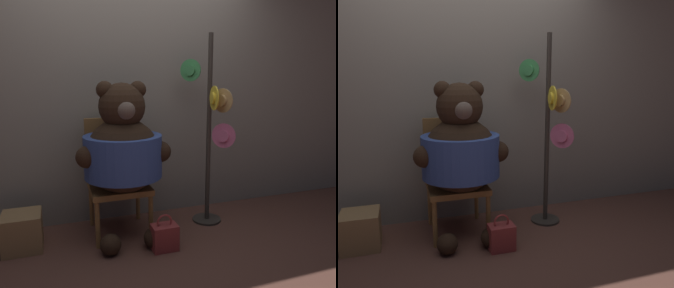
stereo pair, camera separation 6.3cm
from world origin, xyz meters
The scene contains 7 objects.
ground_plane centered at (0.00, 0.00, 0.00)m, with size 14.00×14.00×0.00m, color brown.
wall_back centered at (0.00, 0.75, 1.28)m, with size 8.00×0.10×2.57m.
chair centered at (-0.17, 0.45, 0.53)m, with size 0.51×0.52×1.03m.
teddy_bear centered at (-0.14, 0.27, 0.78)m, with size 0.80×0.71×1.36m.
hat_display_rack centered at (0.69, 0.29, 0.88)m, with size 0.39×0.47×1.79m.
handbag_on_ground centered at (0.11, -0.08, 0.11)m, with size 0.21×0.14×0.31m.
wooden_crate centered at (-0.99, 0.31, 0.15)m, with size 0.30×0.30×0.30m.
Camera 1 is at (-0.69, -2.43, 1.37)m, focal length 35.00 mm.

